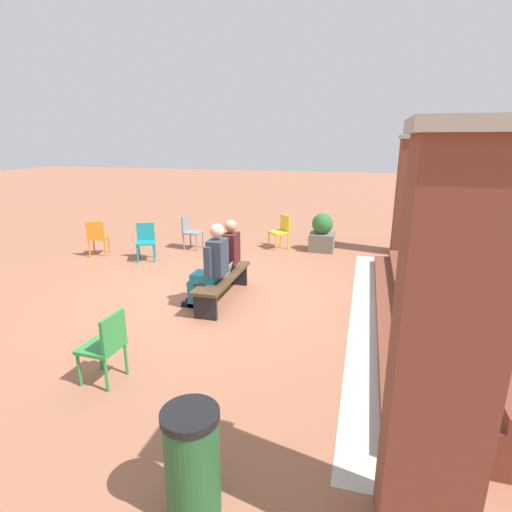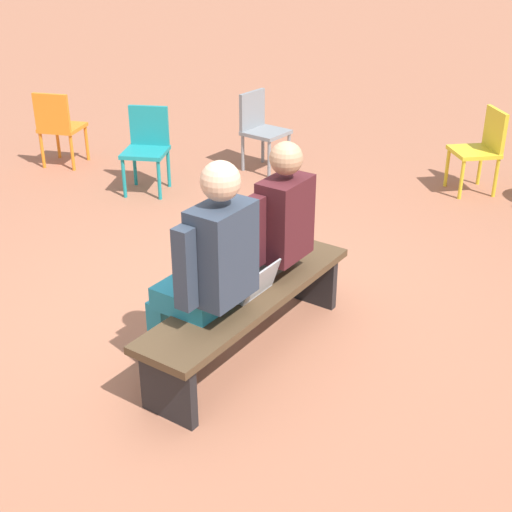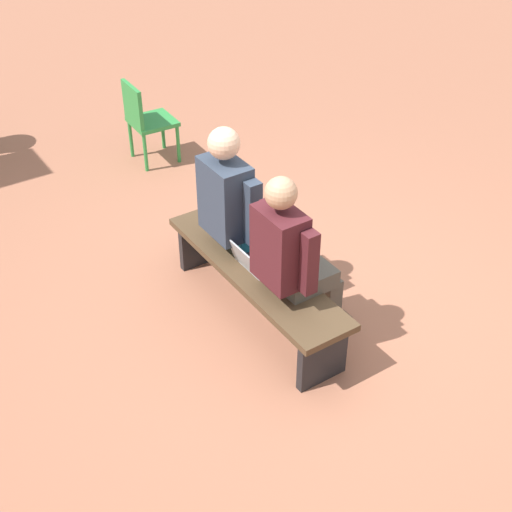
{
  "view_description": "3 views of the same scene",
  "coord_description": "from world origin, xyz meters",
  "px_view_note": "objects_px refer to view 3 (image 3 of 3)",
  "views": [
    {
      "loc": [
        6.26,
        2.54,
        2.66
      ],
      "look_at": [
        -0.32,
        0.73,
        0.68
      ],
      "focal_mm": 28.0,
      "sensor_mm": 36.0,
      "label": 1
    },
    {
      "loc": [
        3.41,
        2.54,
        2.65
      ],
      "look_at": [
        0.01,
        0.21,
        0.6
      ],
      "focal_mm": 50.0,
      "sensor_mm": 36.0,
      "label": 2
    },
    {
      "loc": [
        -3.2,
        2.54,
        3.49
      ],
      "look_at": [
        0.01,
        0.41,
        0.71
      ],
      "focal_mm": 50.0,
      "sensor_mm": 36.0,
      "label": 3
    }
  ],
  "objects_px": {
    "person_student": "(292,257)",
    "person_adult": "(239,208)",
    "bench": "(255,277)",
    "plastic_chair_near_bench_right": "(145,118)",
    "laptop": "(254,261)"
  },
  "relations": [
    {
      "from": "person_student",
      "to": "laptop",
      "type": "distance_m",
      "value": 0.42
    },
    {
      "from": "person_adult",
      "to": "laptop",
      "type": "distance_m",
      "value": 0.41
    },
    {
      "from": "person_student",
      "to": "plastic_chair_near_bench_right",
      "type": "distance_m",
      "value": 3.0
    },
    {
      "from": "bench",
      "to": "person_student",
      "type": "bearing_deg",
      "value": -168.85
    },
    {
      "from": "bench",
      "to": "plastic_chair_near_bench_right",
      "type": "bearing_deg",
      "value": -9.24
    },
    {
      "from": "bench",
      "to": "person_adult",
      "type": "height_order",
      "value": "person_adult"
    },
    {
      "from": "person_student",
      "to": "person_adult",
      "type": "bearing_deg",
      "value": -0.32
    },
    {
      "from": "person_adult",
      "to": "bench",
      "type": "bearing_deg",
      "value": 167.57
    },
    {
      "from": "person_adult",
      "to": "plastic_chair_near_bench_right",
      "type": "bearing_deg",
      "value": -8.78
    },
    {
      "from": "laptop",
      "to": "plastic_chair_near_bench_right",
      "type": "xyz_separation_m",
      "value": [
        2.63,
        -0.44,
        -0.02
      ]
    },
    {
      "from": "person_adult",
      "to": "laptop",
      "type": "xyz_separation_m",
      "value": [
        -0.32,
        0.08,
        -0.25
      ]
    },
    {
      "from": "person_adult",
      "to": "plastic_chair_near_bench_right",
      "type": "relative_size",
      "value": 1.68
    },
    {
      "from": "person_adult",
      "to": "plastic_chair_near_bench_right",
      "type": "xyz_separation_m",
      "value": [
        2.31,
        -0.36,
        -0.27
      ]
    },
    {
      "from": "bench",
      "to": "laptop",
      "type": "distance_m",
      "value": 0.15
    },
    {
      "from": "bench",
      "to": "person_student",
      "type": "height_order",
      "value": "person_student"
    }
  ]
}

